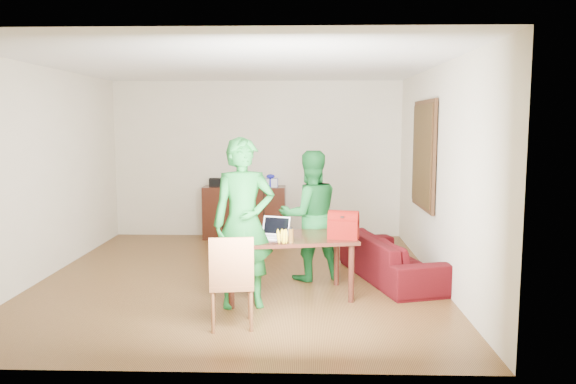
{
  "coord_description": "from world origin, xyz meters",
  "views": [
    {
      "loc": [
        0.83,
        -7.01,
        1.99
      ],
      "look_at": [
        0.64,
        -0.53,
        1.18
      ],
      "focal_mm": 35.0,
      "sensor_mm": 36.0,
      "label": 1
    }
  ],
  "objects_px": {
    "laptop": "(272,234)",
    "person_near": "(244,223)",
    "chair": "(232,300)",
    "table": "(287,244)",
    "person_far": "(310,215)",
    "red_bag": "(343,227)",
    "sofa": "(392,258)",
    "bottle": "(291,235)"
  },
  "relations": [
    {
      "from": "table",
      "to": "chair",
      "type": "relative_size",
      "value": 1.75
    },
    {
      "from": "table",
      "to": "person_far",
      "type": "height_order",
      "value": "person_far"
    },
    {
      "from": "chair",
      "to": "person_far",
      "type": "xyz_separation_m",
      "value": [
        0.78,
        1.73,
        0.55
      ]
    },
    {
      "from": "red_bag",
      "to": "sofa",
      "type": "relative_size",
      "value": 0.18
    },
    {
      "from": "table",
      "to": "person_far",
      "type": "bearing_deg",
      "value": 59.66
    },
    {
      "from": "person_near",
      "to": "person_far",
      "type": "xyz_separation_m",
      "value": [
        0.72,
        1.11,
        -0.1
      ]
    },
    {
      "from": "chair",
      "to": "laptop",
      "type": "xyz_separation_m",
      "value": [
        0.34,
        0.91,
        0.47
      ]
    },
    {
      "from": "chair",
      "to": "person_near",
      "type": "relative_size",
      "value": 0.5
    },
    {
      "from": "table",
      "to": "bottle",
      "type": "relative_size",
      "value": 9.31
    },
    {
      "from": "person_near",
      "to": "sofa",
      "type": "height_order",
      "value": "person_near"
    },
    {
      "from": "person_far",
      "to": "laptop",
      "type": "relative_size",
      "value": 4.38
    },
    {
      "from": "chair",
      "to": "sofa",
      "type": "distance_m",
      "value": 2.53
    },
    {
      "from": "laptop",
      "to": "bottle",
      "type": "relative_size",
      "value": 2.16
    },
    {
      "from": "chair",
      "to": "laptop",
      "type": "relative_size",
      "value": 2.46
    },
    {
      "from": "person_far",
      "to": "sofa",
      "type": "xyz_separation_m",
      "value": [
        1.05,
        0.01,
        -0.54
      ]
    },
    {
      "from": "chair",
      "to": "person_far",
      "type": "bearing_deg",
      "value": 57.66
    },
    {
      "from": "sofa",
      "to": "red_bag",
      "type": "bearing_deg",
      "value": 124.4
    },
    {
      "from": "table",
      "to": "laptop",
      "type": "relative_size",
      "value": 4.3
    },
    {
      "from": "table",
      "to": "sofa",
      "type": "distance_m",
      "value": 1.55
    },
    {
      "from": "bottle",
      "to": "red_bag",
      "type": "xyz_separation_m",
      "value": [
        0.59,
        0.25,
        0.04
      ]
    },
    {
      "from": "laptop",
      "to": "person_near",
      "type": "bearing_deg",
      "value": -117.89
    },
    {
      "from": "red_bag",
      "to": "bottle",
      "type": "bearing_deg",
      "value": -144.34
    },
    {
      "from": "table",
      "to": "person_near",
      "type": "xyz_separation_m",
      "value": [
        -0.46,
        -0.37,
        0.3
      ]
    },
    {
      "from": "person_near",
      "to": "red_bag",
      "type": "relative_size",
      "value": 5.47
    },
    {
      "from": "bottle",
      "to": "sofa",
      "type": "bearing_deg",
      "value": 40.32
    },
    {
      "from": "table",
      "to": "person_near",
      "type": "relative_size",
      "value": 0.88
    },
    {
      "from": "table",
      "to": "bottle",
      "type": "xyz_separation_m",
      "value": [
        0.05,
        -0.33,
        0.17
      ]
    },
    {
      "from": "person_far",
      "to": "laptop",
      "type": "distance_m",
      "value": 0.94
    },
    {
      "from": "person_near",
      "to": "sofa",
      "type": "relative_size",
      "value": 0.97
    },
    {
      "from": "sofa",
      "to": "person_far",
      "type": "bearing_deg",
      "value": 74.87
    },
    {
      "from": "person_near",
      "to": "red_bag",
      "type": "xyz_separation_m",
      "value": [
        1.09,
        0.3,
        -0.1
      ]
    },
    {
      "from": "person_near",
      "to": "person_far",
      "type": "distance_m",
      "value": 1.32
    },
    {
      "from": "chair",
      "to": "person_near",
      "type": "height_order",
      "value": "person_near"
    },
    {
      "from": "bottle",
      "to": "red_bag",
      "type": "relative_size",
      "value": 0.52
    },
    {
      "from": "laptop",
      "to": "red_bag",
      "type": "distance_m",
      "value": 0.81
    },
    {
      "from": "laptop",
      "to": "red_bag",
      "type": "relative_size",
      "value": 1.12
    },
    {
      "from": "table",
      "to": "person_near",
      "type": "height_order",
      "value": "person_near"
    },
    {
      "from": "person_far",
      "to": "person_near",
      "type": "bearing_deg",
      "value": 39.31
    },
    {
      "from": "table",
      "to": "bottle",
      "type": "bearing_deg",
      "value": -92.82
    },
    {
      "from": "bottle",
      "to": "sofa",
      "type": "height_order",
      "value": "bottle"
    },
    {
      "from": "person_near",
      "to": "sofa",
      "type": "distance_m",
      "value": 2.19
    },
    {
      "from": "laptop",
      "to": "bottle",
      "type": "distance_m",
      "value": 0.33
    }
  ]
}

